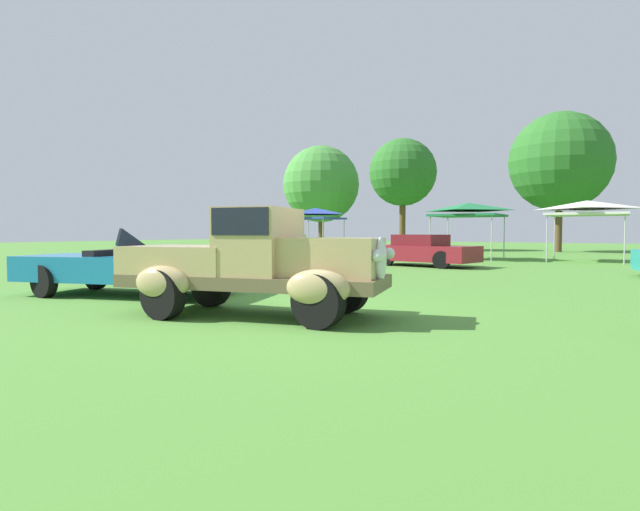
{
  "coord_description": "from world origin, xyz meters",
  "views": [
    {
      "loc": [
        4.69,
        -6.68,
        1.33
      ],
      "look_at": [
        -0.24,
        1.63,
        0.88
      ],
      "focal_mm": 28.67,
      "sensor_mm": 36.0,
      "label": 1
    }
  ],
  "objects_px": {
    "feature_pickup_truck": "(256,261)",
    "show_car_cream": "(281,249)",
    "neighbor_convertible": "(130,268)",
    "show_car_burgundy": "(423,251)",
    "canopy_tent_right_field": "(587,207)",
    "canopy_tent_left_field": "(315,213)",
    "canopy_tent_center_field": "(468,209)"
  },
  "relations": [
    {
      "from": "show_car_burgundy",
      "to": "show_car_cream",
      "type": "bearing_deg",
      "value": -171.63
    },
    {
      "from": "feature_pickup_truck",
      "to": "show_car_cream",
      "type": "relative_size",
      "value": 1.0
    },
    {
      "from": "show_car_burgundy",
      "to": "canopy_tent_left_field",
      "type": "relative_size",
      "value": 1.57
    },
    {
      "from": "show_car_cream",
      "to": "canopy_tent_left_field",
      "type": "height_order",
      "value": "canopy_tent_left_field"
    },
    {
      "from": "canopy_tent_left_field",
      "to": "canopy_tent_right_field",
      "type": "xyz_separation_m",
      "value": [
        14.0,
        0.11,
        0.0
      ]
    },
    {
      "from": "feature_pickup_truck",
      "to": "neighbor_convertible",
      "type": "distance_m",
      "value": 3.97
    },
    {
      "from": "show_car_cream",
      "to": "show_car_burgundy",
      "type": "relative_size",
      "value": 1.01
    },
    {
      "from": "canopy_tent_center_field",
      "to": "neighbor_convertible",
      "type": "bearing_deg",
      "value": -98.11
    },
    {
      "from": "feature_pickup_truck",
      "to": "neighbor_convertible",
      "type": "xyz_separation_m",
      "value": [
        -3.89,
        0.75,
        -0.28
      ]
    },
    {
      "from": "neighbor_convertible",
      "to": "canopy_tent_left_field",
      "type": "height_order",
      "value": "canopy_tent_left_field"
    },
    {
      "from": "show_car_burgundy",
      "to": "canopy_tent_left_field",
      "type": "height_order",
      "value": "canopy_tent_left_field"
    },
    {
      "from": "canopy_tent_left_field",
      "to": "neighbor_convertible",
      "type": "bearing_deg",
      "value": -70.36
    },
    {
      "from": "show_car_burgundy",
      "to": "canopy_tent_right_field",
      "type": "height_order",
      "value": "canopy_tent_right_field"
    },
    {
      "from": "show_car_cream",
      "to": "feature_pickup_truck",
      "type": "bearing_deg",
      "value": -56.65
    },
    {
      "from": "show_car_cream",
      "to": "canopy_tent_center_field",
      "type": "height_order",
      "value": "canopy_tent_center_field"
    },
    {
      "from": "canopy_tent_left_field",
      "to": "canopy_tent_right_field",
      "type": "distance_m",
      "value": 14.0
    },
    {
      "from": "neighbor_convertible",
      "to": "show_car_cream",
      "type": "height_order",
      "value": "neighbor_convertible"
    },
    {
      "from": "feature_pickup_truck",
      "to": "canopy_tent_right_field",
      "type": "relative_size",
      "value": 1.36
    },
    {
      "from": "neighbor_convertible",
      "to": "canopy_tent_right_field",
      "type": "relative_size",
      "value": 1.46
    },
    {
      "from": "feature_pickup_truck",
      "to": "canopy_tent_center_field",
      "type": "height_order",
      "value": "canopy_tent_center_field"
    },
    {
      "from": "show_car_burgundy",
      "to": "canopy_tent_center_field",
      "type": "bearing_deg",
      "value": 87.44
    },
    {
      "from": "show_car_cream",
      "to": "canopy_tent_center_field",
      "type": "distance_m",
      "value": 9.27
    },
    {
      "from": "feature_pickup_truck",
      "to": "show_car_burgundy",
      "type": "bearing_deg",
      "value": 97.47
    },
    {
      "from": "neighbor_convertible",
      "to": "show_car_burgundy",
      "type": "bearing_deg",
      "value": 79.27
    },
    {
      "from": "feature_pickup_truck",
      "to": "neighbor_convertible",
      "type": "relative_size",
      "value": 0.93
    },
    {
      "from": "neighbor_convertible",
      "to": "show_car_burgundy",
      "type": "relative_size",
      "value": 1.09
    },
    {
      "from": "show_car_burgundy",
      "to": "canopy_tent_right_field",
      "type": "xyz_separation_m",
      "value": [
        5.25,
        6.54,
        1.82
      ]
    },
    {
      "from": "canopy_tent_center_field",
      "to": "canopy_tent_right_field",
      "type": "relative_size",
      "value": 0.96
    },
    {
      "from": "canopy_tent_left_field",
      "to": "show_car_burgundy",
      "type": "bearing_deg",
      "value": -36.28
    },
    {
      "from": "neighbor_convertible",
      "to": "canopy_tent_left_field",
      "type": "xyz_separation_m",
      "value": [
        -6.51,
        18.25,
        1.84
      ]
    },
    {
      "from": "feature_pickup_truck",
      "to": "canopy_tent_left_field",
      "type": "xyz_separation_m",
      "value": [
        -10.4,
        19.0,
        1.56
      ]
    },
    {
      "from": "show_car_cream",
      "to": "canopy_tent_right_field",
      "type": "height_order",
      "value": "canopy_tent_right_field"
    }
  ]
}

